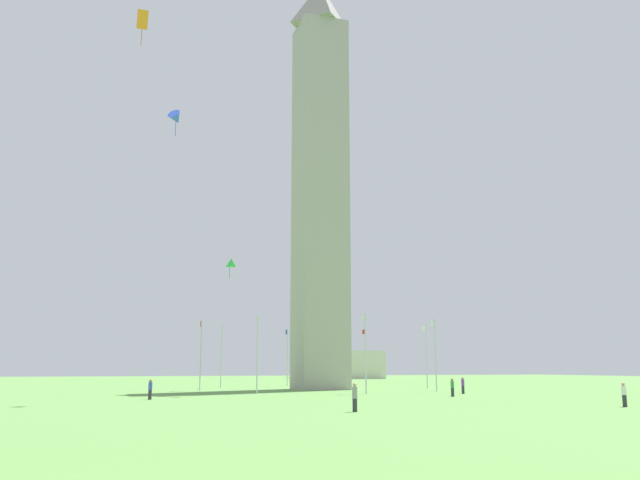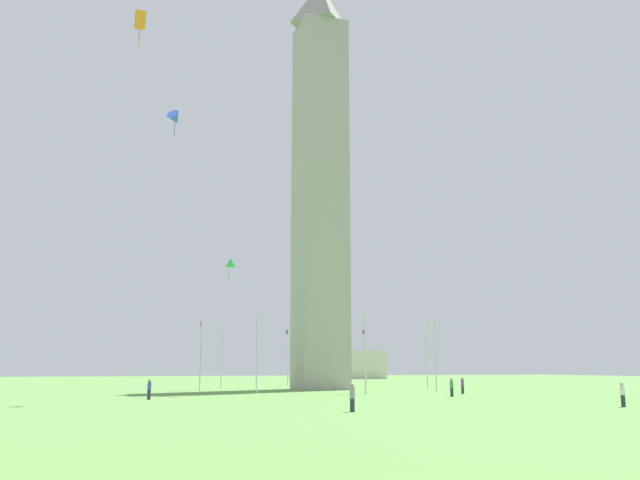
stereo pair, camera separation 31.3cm
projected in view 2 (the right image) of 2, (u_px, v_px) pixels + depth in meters
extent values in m
plane|color=#609347|center=(320.00, 389.00, 80.43)|extent=(260.00, 260.00, 0.00)
cube|color=#A8A399|center=(320.00, 199.00, 84.96)|extent=(5.99, 5.99, 47.94)
pyramid|color=gray|center=(320.00, 5.00, 90.11)|extent=(5.99, 5.99, 6.54)
cylinder|color=silver|center=(288.00, 357.00, 94.81)|extent=(0.14, 0.14, 8.13)
cube|color=#1E2D99|center=(287.00, 332.00, 96.01)|extent=(1.00, 0.03, 0.64)
cylinder|color=silver|center=(222.00, 356.00, 87.61)|extent=(0.14, 0.14, 8.13)
cube|color=white|center=(222.00, 329.00, 88.81)|extent=(1.00, 0.03, 0.64)
cylinder|color=silver|center=(201.00, 355.00, 76.65)|extent=(0.14, 0.14, 8.13)
cube|color=red|center=(201.00, 324.00, 77.85)|extent=(1.00, 0.03, 0.64)
cylinder|color=silver|center=(257.00, 353.00, 68.35)|extent=(0.14, 0.14, 8.13)
cube|color=white|center=(256.00, 319.00, 69.55)|extent=(1.00, 0.03, 0.64)
cylinder|color=silver|center=(365.00, 353.00, 67.58)|extent=(0.14, 0.14, 8.13)
cube|color=white|center=(363.00, 318.00, 68.78)|extent=(1.00, 0.03, 0.64)
cylinder|color=silver|center=(435.00, 355.00, 74.78)|extent=(0.14, 0.14, 8.13)
cube|color=white|center=(432.00, 323.00, 75.98)|extent=(1.00, 0.03, 0.64)
cylinder|color=silver|center=(427.00, 356.00, 85.74)|extent=(0.14, 0.14, 8.13)
cube|color=white|center=(424.00, 328.00, 86.94)|extent=(1.00, 0.03, 0.64)
cylinder|color=silver|center=(366.00, 357.00, 94.04)|extent=(0.14, 0.14, 8.13)
cube|color=red|center=(364.00, 332.00, 95.23)|extent=(1.00, 0.03, 0.64)
cylinder|color=#2D2D38|center=(149.00, 395.00, 55.31)|extent=(0.29, 0.29, 0.80)
cylinder|color=#3851B2|center=(149.00, 386.00, 55.44)|extent=(0.32, 0.32, 0.64)
sphere|color=#936B4C|center=(150.00, 381.00, 55.53)|extent=(0.24, 0.24, 0.24)
cylinder|color=#2D2D38|center=(463.00, 390.00, 67.41)|extent=(0.29, 0.29, 0.80)
cylinder|color=purple|center=(462.00, 382.00, 67.55)|extent=(0.32, 0.32, 0.67)
sphere|color=tan|center=(462.00, 378.00, 67.63)|extent=(0.24, 0.24, 0.24)
cylinder|color=#2D2D38|center=(452.00, 392.00, 61.01)|extent=(0.29, 0.29, 0.80)
cylinder|color=#388C47|center=(452.00, 384.00, 61.15)|extent=(0.32, 0.32, 0.62)
sphere|color=#936B4C|center=(451.00, 380.00, 61.23)|extent=(0.24, 0.24, 0.24)
cylinder|color=#2D2D38|center=(352.00, 405.00, 40.19)|extent=(0.29, 0.29, 0.80)
cylinder|color=gray|center=(352.00, 393.00, 40.33)|extent=(0.32, 0.32, 0.71)
sphere|color=tan|center=(352.00, 385.00, 40.42)|extent=(0.24, 0.24, 0.24)
cylinder|color=#2D2D38|center=(623.00, 401.00, 45.20)|extent=(0.29, 0.29, 0.80)
cylinder|color=white|center=(622.00, 390.00, 45.33)|extent=(0.32, 0.32, 0.61)
sphere|color=tan|center=(622.00, 384.00, 45.41)|extent=(0.24, 0.24, 0.24)
cone|color=blue|center=(175.00, 119.00, 57.99)|extent=(1.88, 1.82, 1.53)
cylinder|color=#233C9D|center=(174.00, 128.00, 57.82)|extent=(0.04, 0.04, 1.37)
cube|color=orange|center=(140.00, 20.00, 43.02)|extent=(1.10, 0.68, 1.35)
cylinder|color=#A75C15|center=(139.00, 35.00, 42.82)|extent=(0.04, 0.04, 1.58)
cone|color=green|center=(229.00, 265.00, 66.43)|extent=(1.33, 1.51, 1.31)
cylinder|color=#208035|center=(229.00, 273.00, 66.27)|extent=(0.04, 0.04, 1.20)
cube|color=beige|center=(336.00, 365.00, 164.74)|extent=(28.94, 14.78, 6.42)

